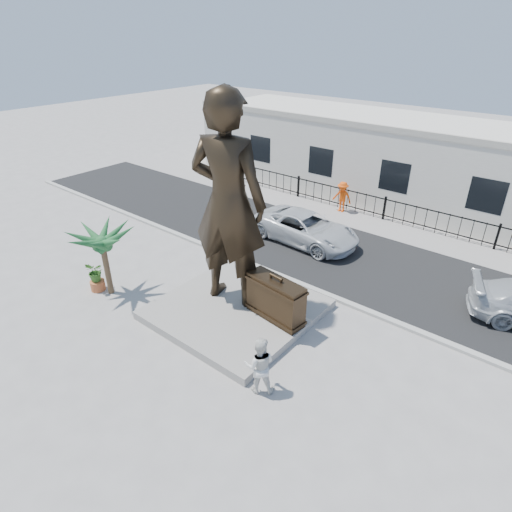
{
  "coord_description": "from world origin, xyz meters",
  "views": [
    {
      "loc": [
        8.05,
        -7.89,
        9.2
      ],
      "look_at": [
        0.0,
        2.0,
        2.3
      ],
      "focal_mm": 30.0,
      "sensor_mm": 36.0,
      "label": 1
    }
  ],
  "objects_px": {
    "tourist": "(260,365)",
    "statue": "(228,203)",
    "suitcase": "(276,299)",
    "car_white": "(306,228)"
  },
  "relations": [
    {
      "from": "tourist",
      "to": "statue",
      "type": "bearing_deg",
      "value": -74.13
    },
    {
      "from": "suitcase",
      "to": "car_white",
      "type": "relative_size",
      "value": 0.41
    },
    {
      "from": "statue",
      "to": "tourist",
      "type": "xyz_separation_m",
      "value": [
        3.52,
        -2.71,
        -3.11
      ]
    },
    {
      "from": "statue",
      "to": "tourist",
      "type": "height_order",
      "value": "statue"
    },
    {
      "from": "statue",
      "to": "tourist",
      "type": "relative_size",
      "value": 4.1
    },
    {
      "from": "statue",
      "to": "car_white",
      "type": "bearing_deg",
      "value": -97.15
    },
    {
      "from": "suitcase",
      "to": "statue",
      "type": "bearing_deg",
      "value": -173.77
    },
    {
      "from": "statue",
      "to": "suitcase",
      "type": "relative_size",
      "value": 3.47
    },
    {
      "from": "statue",
      "to": "car_white",
      "type": "xyz_separation_m",
      "value": [
        -0.7,
        6.06,
        -3.28
      ]
    },
    {
      "from": "tourist",
      "to": "suitcase",
      "type": "bearing_deg",
      "value": -97.91
    }
  ]
}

